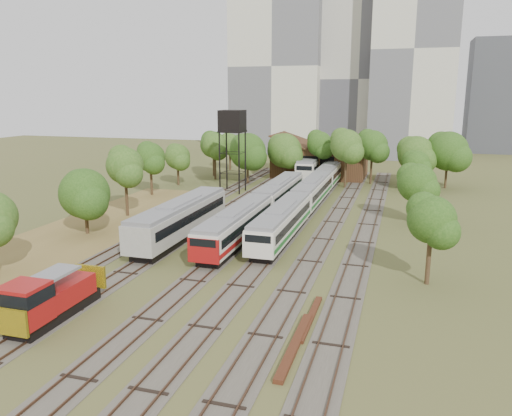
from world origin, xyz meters
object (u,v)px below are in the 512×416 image
(railcar_red_set, at_px, (261,207))
(railcar_green_set, at_px, (313,191))
(water_tower, at_px, (232,123))
(shunter_locomotive, at_px, (46,300))

(railcar_red_set, bearing_deg, railcar_green_set, 70.34)
(water_tower, bearing_deg, railcar_green_set, -22.66)
(water_tower, bearing_deg, shunter_locomotive, -85.95)
(railcar_green_set, distance_m, water_tower, 16.66)
(shunter_locomotive, height_order, water_tower, water_tower)
(railcar_red_set, relative_size, shunter_locomotive, 4.27)
(shunter_locomotive, bearing_deg, water_tower, 94.05)
(railcar_green_set, xyz_separation_m, water_tower, (-13.23, 5.52, 8.50))
(railcar_green_set, relative_size, water_tower, 4.26)
(shunter_locomotive, relative_size, water_tower, 0.66)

